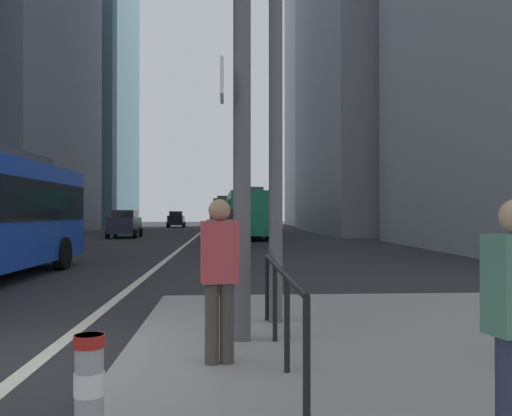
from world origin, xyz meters
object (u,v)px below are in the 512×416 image
object	(u,v)px
car_receding_far	(225,227)
car_oncoming_far	(125,224)
city_bus_red_receding	(246,212)
traffic_signal_gantry	(88,22)
city_bus_red_distant	(226,212)
bollard_left	(89,392)
pedestrian_far	(219,272)
car_oncoming_mid	(176,219)
car_receding_near	(239,219)

from	to	relation	value
car_receding_far	car_oncoming_far	world-z (taller)	same
city_bus_red_receding	car_oncoming_far	xyz separation A→B (m)	(-8.56, 0.77, -0.85)
traffic_signal_gantry	city_bus_red_receding	bearing A→B (deg)	84.11
city_bus_red_distant	car_receding_far	xyz separation A→B (m)	(-0.06, -27.12, -0.85)
city_bus_red_receding	bollard_left	world-z (taller)	city_bus_red_receding
bollard_left	city_bus_red_distant	bearing A→B (deg)	89.01
bollard_left	car_oncoming_far	bearing A→B (deg)	100.22
bollard_left	city_bus_red_receding	bearing A→B (deg)	86.06
bollard_left	pedestrian_far	world-z (taller)	pedestrian_far
car_receding_far	pedestrian_far	bearing A→B (deg)	-90.09
traffic_signal_gantry	car_receding_far	bearing A→B (deg)	85.49
city_bus_red_distant	car_oncoming_mid	bearing A→B (deg)	122.33
city_bus_red_distant	car_receding_near	distance (m)	11.37
city_bus_red_distant	car_oncoming_mid	size ratio (longest dim) A/B	2.68
city_bus_red_distant	bollard_left	distance (m)	51.43
car_receding_near	traffic_signal_gantry	xyz separation A→B (m)	(-3.32, -59.43, 3.10)
car_oncoming_mid	car_oncoming_far	bearing A→B (deg)	-92.59
city_bus_red_receding	car_receding_far	bearing A→B (deg)	-98.93
pedestrian_far	traffic_signal_gantry	bearing A→B (deg)	148.49
city_bus_red_distant	car_receding_far	distance (m)	27.13
car_receding_near	bollard_left	distance (m)	62.68
car_receding_near	car_receding_far	distance (m)	38.38
city_bus_red_distant	car_receding_near	xyz separation A→B (m)	(1.60, 11.23, -0.85)
pedestrian_far	city_bus_red_receding	bearing A→B (deg)	87.23
city_bus_red_distant	bollard_left	world-z (taller)	city_bus_red_distant
car_receding_near	car_receding_far	world-z (taller)	same
car_oncoming_far	bollard_left	size ratio (longest dim) A/B	5.25
city_bus_red_distant	car_receding_far	world-z (taller)	city_bus_red_distant
city_bus_red_distant	pedestrian_far	bearing A→B (deg)	-90.11
car_receding_far	pedestrian_far	size ratio (longest dim) A/B	2.42
city_bus_red_distant	car_oncoming_far	xyz separation A→B (m)	(-7.12, -16.84, -0.85)
car_oncoming_far	car_receding_near	bearing A→B (deg)	72.73
car_oncoming_far	bollard_left	world-z (taller)	car_oncoming_far
car_oncoming_mid	bollard_left	xyz separation A→B (m)	(5.05, -60.79, -0.38)
car_oncoming_mid	traffic_signal_gantry	bearing A→B (deg)	-85.81
car_oncoming_mid	car_receding_near	bearing A→B (deg)	13.75
city_bus_red_receding	pedestrian_far	bearing A→B (deg)	-92.77
traffic_signal_gantry	car_oncoming_far	bearing A→B (deg)	99.78
city_bus_red_receding	pedestrian_far	size ratio (longest dim) A/B	6.54
pedestrian_far	car_oncoming_mid	bearing A→B (deg)	95.70
car_receding_far	traffic_signal_gantry	world-z (taller)	traffic_signal_gantry
car_oncoming_mid	pedestrian_far	distance (m)	58.87
car_oncoming_mid	pedestrian_far	world-z (taller)	car_oncoming_mid
car_oncoming_mid	traffic_signal_gantry	xyz separation A→B (m)	(4.22, -57.58, 3.10)
car_oncoming_far	bollard_left	xyz separation A→B (m)	(6.23, -34.56, -0.38)
car_receding_far	pedestrian_far	distance (m)	22.08
car_receding_near	traffic_signal_gantry	bearing A→B (deg)	-93.20
car_oncoming_mid	car_receding_far	xyz separation A→B (m)	(5.88, -36.50, -0.00)
city_bus_red_receding	car_receding_near	size ratio (longest dim) A/B	2.47
city_bus_red_distant	car_oncoming_far	world-z (taller)	city_bus_red_distant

